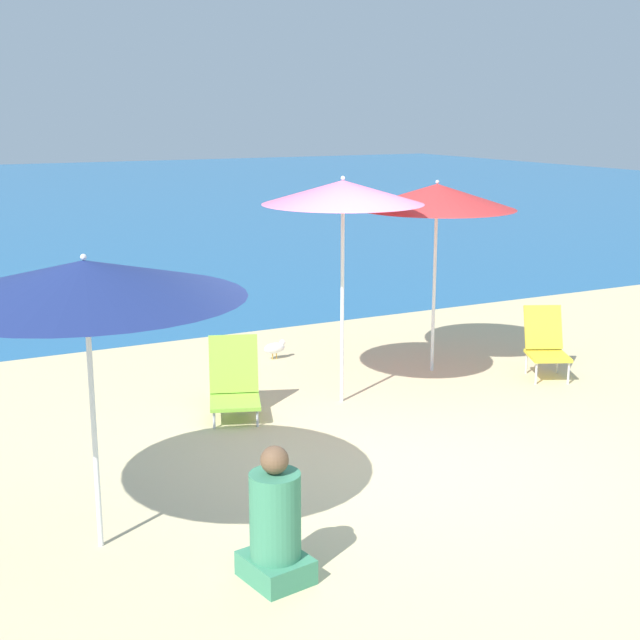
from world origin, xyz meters
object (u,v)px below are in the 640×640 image
at_px(beach_chair_yellow, 545,342).
at_px(person_seated_near, 275,526).
at_px(seagull, 275,348).
at_px(beach_umbrella_red, 437,197).
at_px(beach_umbrella_navy, 85,280).
at_px(beach_umbrella_pink, 343,193).
at_px(beach_chair_lime, 234,382).

relative_size(beach_chair_yellow, person_seated_near, 0.85).
bearing_deg(seagull, beach_umbrella_red, -42.02).
bearing_deg(beach_umbrella_navy, beach_umbrella_red, 29.18).
bearing_deg(beach_umbrella_navy, person_seated_near, -47.52).
height_order(beach_umbrella_red, seagull, beach_umbrella_red).
bearing_deg(beach_umbrella_red, beach_umbrella_pink, -161.24).
relative_size(beach_umbrella_pink, person_seated_near, 2.54).
relative_size(beach_chair_lime, person_seated_near, 0.85).
height_order(beach_umbrella_red, beach_chair_lime, beach_umbrella_red).
bearing_deg(beach_umbrella_navy, beach_chair_lime, 48.68).
relative_size(beach_umbrella_red, person_seated_near, 2.41).
bearing_deg(seagull, person_seated_near, -114.43).
relative_size(beach_umbrella_red, seagull, 7.94).
relative_size(beach_umbrella_red, beach_chair_lime, 2.82).
height_order(beach_chair_lime, seagull, beach_chair_lime).
relative_size(beach_umbrella_navy, person_seated_near, 2.31).
height_order(beach_umbrella_red, person_seated_near, beach_umbrella_red).
bearing_deg(beach_chair_lime, person_seated_near, -86.88).
xyz_separation_m(beach_umbrella_red, seagull, (-1.38, 1.24, -1.82)).
height_order(beach_umbrella_pink, beach_umbrella_navy, beach_umbrella_pink).
bearing_deg(beach_chair_lime, beach_umbrella_red, 28.84).
xyz_separation_m(beach_umbrella_red, person_seated_near, (-3.47, -3.37, -1.59)).
height_order(beach_umbrella_pink, beach_umbrella_red, beach_umbrella_pink).
bearing_deg(beach_chair_lime, beach_umbrella_pink, 14.96).
xyz_separation_m(beach_umbrella_navy, person_seated_near, (0.87, -0.95, -1.47)).
xyz_separation_m(beach_umbrella_pink, beach_chair_lime, (-1.12, 0.11, -1.77)).
bearing_deg(beach_umbrella_pink, seagull, 88.44).
relative_size(beach_chair_lime, seagull, 2.81).
bearing_deg(beach_umbrella_red, beach_chair_yellow, -36.38).
distance_m(beach_chair_lime, person_seated_near, 3.13).
relative_size(beach_umbrella_pink, seagull, 8.39).
bearing_deg(seagull, beach_chair_yellow, -39.77).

